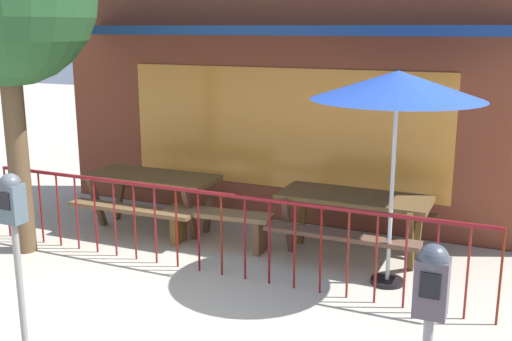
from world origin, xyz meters
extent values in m
cube|color=#522119|center=(0.00, 4.58, 0.00)|extent=(7.28, 0.54, 0.01)
cube|color=brown|center=(0.00, 4.58, 2.33)|extent=(7.28, 0.50, 4.66)
cube|color=orange|center=(0.00, 4.32, 1.35)|extent=(4.73, 0.02, 1.70)
cube|color=navy|center=(0.00, 3.86, 2.71)|extent=(6.19, 0.95, 0.12)
cube|color=maroon|center=(0.00, 2.19, 0.95)|extent=(6.12, 0.04, 0.04)
cylinder|color=maroon|center=(-3.06, 2.19, 0.47)|extent=(0.02, 0.02, 0.95)
cylinder|color=maroon|center=(-2.77, 2.19, 0.47)|extent=(0.02, 0.02, 0.95)
cylinder|color=maroon|center=(-2.48, 2.19, 0.47)|extent=(0.02, 0.02, 0.95)
cylinder|color=maroon|center=(-2.19, 2.19, 0.47)|extent=(0.02, 0.02, 0.95)
cylinder|color=maroon|center=(-1.89, 2.19, 0.47)|extent=(0.02, 0.02, 0.95)
cylinder|color=maroon|center=(-1.60, 2.19, 0.47)|extent=(0.02, 0.02, 0.95)
cylinder|color=maroon|center=(-1.31, 2.19, 0.47)|extent=(0.02, 0.02, 0.95)
cylinder|color=maroon|center=(-1.02, 2.19, 0.47)|extent=(0.02, 0.02, 0.95)
cylinder|color=maroon|center=(-0.73, 2.19, 0.47)|extent=(0.02, 0.02, 0.95)
cylinder|color=maroon|center=(-0.44, 2.19, 0.47)|extent=(0.02, 0.02, 0.95)
cylinder|color=maroon|center=(-0.15, 2.19, 0.47)|extent=(0.02, 0.02, 0.95)
cylinder|color=maroon|center=(0.15, 2.19, 0.47)|extent=(0.02, 0.02, 0.95)
cylinder|color=maroon|center=(0.44, 2.19, 0.47)|extent=(0.02, 0.02, 0.95)
cylinder|color=maroon|center=(0.73, 2.19, 0.47)|extent=(0.02, 0.02, 0.95)
cylinder|color=maroon|center=(1.02, 2.19, 0.47)|extent=(0.02, 0.02, 0.95)
cylinder|color=maroon|center=(1.31, 2.19, 0.47)|extent=(0.02, 0.02, 0.95)
cylinder|color=maroon|center=(1.60, 2.19, 0.47)|extent=(0.02, 0.02, 0.95)
cylinder|color=maroon|center=(1.89, 2.19, 0.47)|extent=(0.02, 0.02, 0.95)
cylinder|color=maroon|center=(2.19, 2.19, 0.47)|extent=(0.02, 0.02, 0.95)
cylinder|color=maroon|center=(2.48, 2.19, 0.47)|extent=(0.02, 0.02, 0.95)
cylinder|color=maroon|center=(2.77, 2.19, 0.47)|extent=(0.02, 0.02, 0.95)
cylinder|color=maroon|center=(3.06, 2.19, 0.47)|extent=(0.02, 0.02, 0.95)
cube|color=brown|center=(-1.46, 3.25, 0.74)|extent=(1.81, 0.79, 0.07)
cube|color=brown|center=(-1.45, 2.70, 0.44)|extent=(1.80, 0.29, 0.05)
cube|color=brown|center=(-1.47, 3.80, 0.44)|extent=(1.80, 0.29, 0.05)
cube|color=brown|center=(-2.20, 2.96, 0.37)|extent=(0.08, 0.35, 0.78)
cube|color=brown|center=(-2.21, 3.52, 0.37)|extent=(0.08, 0.35, 0.78)
cube|color=brown|center=(-0.72, 2.99, 0.37)|extent=(0.08, 0.35, 0.78)
cube|color=brown|center=(-0.73, 3.55, 0.37)|extent=(0.08, 0.35, 0.78)
cube|color=brown|center=(1.34, 3.37, 0.74)|extent=(1.80, 0.77, 0.07)
cube|color=brown|center=(1.34, 2.82, 0.44)|extent=(1.80, 0.27, 0.05)
cube|color=brown|center=(1.34, 3.92, 0.44)|extent=(1.80, 0.27, 0.05)
cube|color=brown|center=(0.60, 3.09, 0.37)|extent=(0.07, 0.35, 0.78)
cube|color=brown|center=(0.60, 3.65, 0.37)|extent=(0.07, 0.35, 0.78)
cube|color=#513B1D|center=(2.08, 3.09, 0.37)|extent=(0.07, 0.35, 0.78)
cube|color=brown|center=(2.08, 3.65, 0.37)|extent=(0.07, 0.35, 0.78)
cylinder|color=black|center=(1.91, 2.72, 0.03)|extent=(0.36, 0.36, 0.05)
cylinder|color=#B7B7B8|center=(1.91, 2.72, 1.13)|extent=(0.04, 0.04, 2.27)
cone|color=blue|center=(1.91, 2.72, 2.17)|extent=(1.79, 1.79, 0.30)
cube|color=olive|center=(-0.29, 2.95, 0.45)|extent=(1.42, 0.45, 0.06)
cube|color=brown|center=(-0.85, 2.90, 0.23)|extent=(0.08, 0.29, 0.45)
cube|color=brown|center=(0.26, 3.01, 0.23)|extent=(0.08, 0.29, 0.45)
cylinder|color=gray|center=(-0.49, -0.14, 0.62)|extent=(0.06, 0.06, 1.24)
cube|color=#43525B|center=(-0.49, -0.14, 1.40)|extent=(0.18, 0.14, 0.31)
sphere|color=#3D434A|center=(-0.49, -0.14, 1.55)|extent=(0.17, 0.17, 0.17)
cube|color=black|center=(-0.49, -0.21, 1.43)|extent=(0.11, 0.01, 0.14)
cube|color=#4F434F|center=(2.74, -0.31, 1.35)|extent=(0.18, 0.14, 0.33)
sphere|color=#3E4350|center=(2.74, -0.31, 1.52)|extent=(0.17, 0.17, 0.17)
cube|color=black|center=(2.74, -0.38, 1.39)|extent=(0.11, 0.01, 0.15)
cylinder|color=brown|center=(-2.46, 1.87, 1.27)|extent=(0.26, 0.26, 2.54)
camera|label=1|loc=(3.11, -3.51, 2.74)|focal=42.40mm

